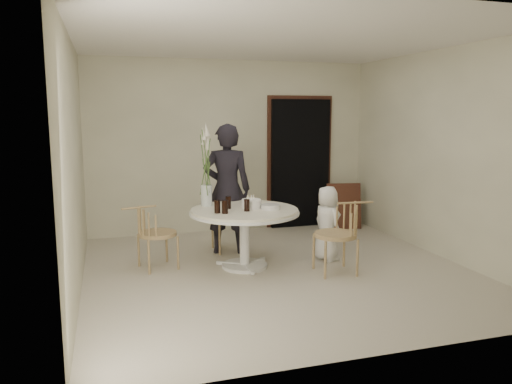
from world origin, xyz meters
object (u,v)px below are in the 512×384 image
object	(u,v)px
girl	(227,189)
flower_vase	(206,174)
table	(244,218)
chair_right	(345,227)
birthday_cake	(251,204)
chair_far	(227,211)
boy	(327,223)
chair_left	(149,228)

from	to	relation	value
girl	flower_vase	distance (m)	0.57
table	flower_vase	xyz separation A→B (m)	(-0.40, 0.34, 0.52)
chair_right	birthday_cake	xyz separation A→B (m)	(-1.00, 0.54, 0.23)
chair_right	girl	bearing A→B (deg)	-133.71
girl	birthday_cake	size ratio (longest dim) A/B	7.45
chair_far	flower_vase	bearing A→B (deg)	-127.07
birthday_cake	flower_vase	xyz separation A→B (m)	(-0.49, 0.33, 0.34)
birthday_cake	flower_vase	distance (m)	0.68
chair_right	birthday_cake	bearing A→B (deg)	-114.51
chair_right	boy	world-z (taller)	boy
chair_left	birthday_cake	bearing A→B (deg)	-115.71
table	chair_left	size ratio (longest dim) A/B	1.67
table	girl	xyz separation A→B (m)	(-0.04, 0.71, 0.26)
chair_right	girl	xyz separation A→B (m)	(-1.13, 1.24, 0.32)
chair_left	boy	distance (m)	2.24
boy	flower_vase	distance (m)	1.67
birthday_cake	chair_far	bearing A→B (deg)	95.92
chair_far	birthday_cake	bearing A→B (deg)	-86.75
chair_left	flower_vase	bearing A→B (deg)	-97.36
chair_left	table	bearing A→B (deg)	-117.12
chair_right	boy	xyz separation A→B (m)	(0.01, 0.52, -0.07)
chair_right	chair_left	xyz separation A→B (m)	(-2.21, 0.77, -0.04)
chair_far	birthday_cake	world-z (taller)	birthday_cake
chair_right	birthday_cake	distance (m)	1.16
boy	birthday_cake	world-z (taller)	boy
table	flower_vase	distance (m)	0.73
table	chair_right	world-z (taller)	chair_right
girl	boy	distance (m)	1.41
birthday_cake	boy	bearing A→B (deg)	-0.87
chair_right	girl	world-z (taller)	girl
girl	birthday_cake	bearing A→B (deg)	116.76
boy	birthday_cake	size ratio (longest dim) A/B	4.11
chair_far	flower_vase	size ratio (longest dim) A/B	0.78
girl	flower_vase	xyz separation A→B (m)	(-0.35, -0.37, 0.26)
chair_right	chair_left	distance (m)	2.35
table	girl	size ratio (longest dim) A/B	0.76
chair_far	flower_vase	distance (m)	0.92
chair_left	birthday_cake	world-z (taller)	birthday_cake
boy	flower_vase	size ratio (longest dim) A/B	0.93
table	chair_far	size ratio (longest dim) A/B	1.64
boy	birthday_cake	xyz separation A→B (m)	(-1.01, 0.02, 0.31)
chair_left	flower_vase	xyz separation A→B (m)	(0.73, 0.10, 0.62)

